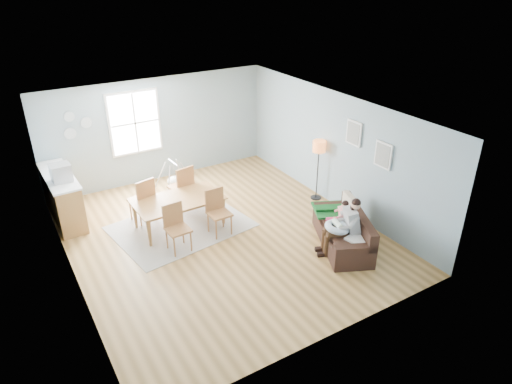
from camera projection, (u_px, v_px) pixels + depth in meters
room at (218, 128)px, 8.70m from camera, size 8.40×9.40×3.90m
window at (135, 123)px, 11.42m from camera, size 1.32×0.08×1.62m
pictures at (368, 144)px, 9.53m from camera, size 0.05×1.34×0.74m
wall_plates at (75, 125)px, 10.69m from camera, size 0.67×0.02×0.66m
sofa at (345, 233)px, 9.36m from camera, size 1.52×2.04×0.76m
green_throw at (334, 209)px, 9.81m from camera, size 1.10×1.04×0.04m
beige_pillow at (349, 204)px, 9.63m from camera, size 0.24×0.45×0.43m
father at (344, 225)px, 8.94m from camera, size 0.89×0.63×1.20m
nursing_pillow at (337, 227)px, 8.95m from camera, size 0.66×0.65×0.20m
infant at (337, 223)px, 8.95m from camera, size 0.18×0.33×0.12m
toddler at (341, 214)px, 9.35m from camera, size 0.49×0.37×0.72m
floor_lamp at (319, 151)px, 10.78m from camera, size 0.30×0.30×1.51m
storage_cube at (358, 249)px, 8.87m from camera, size 0.52×0.48×0.50m
rug at (181, 226)px, 10.12m from camera, size 3.07×2.50×0.01m
dining_table at (180, 213)px, 9.97m from camera, size 1.92×1.09×0.67m
chair_sw at (176, 224)px, 9.11m from camera, size 0.47×0.47×0.99m
chair_se at (217, 208)px, 9.67m from camera, size 0.46×0.46×1.00m
chair_nw at (144, 197)px, 10.04m from camera, size 0.59×0.59×1.07m
chair_ne at (183, 184)px, 10.60m from camera, size 0.58×0.58×1.08m
counter at (62, 197)px, 10.20m from camera, size 0.63×1.97×1.09m
monitor at (61, 173)px, 9.60m from camera, size 0.42×0.39×0.38m
baby_swing at (175, 180)px, 11.34m from camera, size 0.91×0.92×0.89m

